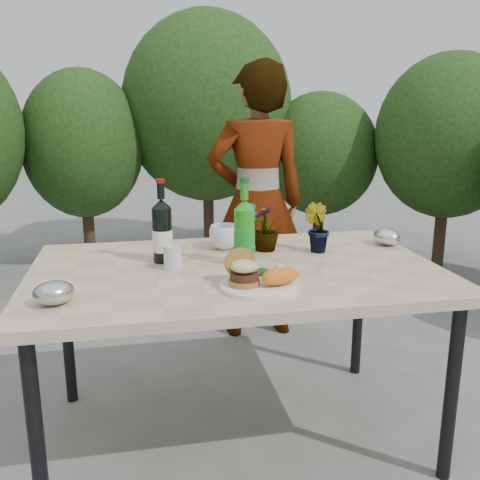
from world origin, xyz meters
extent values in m
plane|color=#60605B|center=(0.00, 0.00, 0.00)|extent=(80.00, 80.00, 0.00)
cube|color=#CDB488|center=(0.00, 0.00, 0.73)|extent=(1.60, 1.00, 0.04)
cylinder|color=black|center=(-0.72, -0.42, 0.35)|extent=(0.05, 0.05, 0.71)
cylinder|color=black|center=(0.72, -0.42, 0.35)|extent=(0.05, 0.05, 0.71)
cylinder|color=black|center=(-0.72, 0.42, 0.35)|extent=(0.05, 0.05, 0.71)
cylinder|color=black|center=(0.72, 0.42, 0.35)|extent=(0.05, 0.05, 0.71)
cylinder|color=#382316|center=(-0.80, 2.80, 0.21)|extent=(0.10, 0.10, 0.42)
ellipsoid|color=#2C541C|center=(-0.80, 2.80, 1.05)|extent=(1.02, 1.02, 1.26)
cylinder|color=#382316|center=(0.30, 3.00, 0.25)|extent=(0.10, 0.10, 0.50)
ellipsoid|color=#2C541C|center=(0.30, 3.00, 1.35)|extent=(1.54, 1.54, 1.71)
cylinder|color=#382316|center=(1.30, 2.70, 0.19)|extent=(0.10, 0.10, 0.38)
ellipsoid|color=#2C541C|center=(1.30, 2.70, 0.94)|extent=(1.04, 1.04, 1.12)
cylinder|color=#382316|center=(2.20, 2.10, 0.22)|extent=(0.10, 0.10, 0.44)
ellipsoid|color=#2C541C|center=(2.20, 2.10, 1.12)|extent=(1.21, 1.21, 1.36)
cylinder|color=white|center=(0.03, -0.26, 0.76)|extent=(0.28, 0.28, 0.01)
cylinder|color=#B7722D|center=(-0.02, -0.26, 0.78)|extent=(0.11, 0.11, 0.02)
cylinder|color=#472314|center=(-0.02, -0.26, 0.80)|extent=(0.10, 0.10, 0.02)
ellipsoid|color=beige|center=(-0.02, -0.26, 0.83)|extent=(0.10, 0.10, 0.04)
cylinder|color=#B7722D|center=(-0.02, -0.19, 0.82)|extent=(0.11, 0.06, 0.11)
ellipsoid|color=orange|center=(0.10, -0.28, 0.80)|extent=(0.17, 0.12, 0.06)
ellipsoid|color=olive|center=(0.03, -0.17, 0.78)|extent=(0.04, 0.04, 0.02)
ellipsoid|color=#193814|center=(0.06, -0.17, 0.78)|extent=(0.06, 0.04, 0.03)
cylinder|color=black|center=(-0.28, 0.13, 0.86)|extent=(0.08, 0.08, 0.22)
cylinder|color=white|center=(-0.28, 0.13, 0.84)|extent=(0.08, 0.08, 0.09)
cone|color=black|center=(-0.28, 0.13, 0.99)|extent=(0.08, 0.08, 0.04)
cylinder|color=black|center=(-0.28, 0.13, 1.04)|extent=(0.03, 0.03, 0.06)
cylinder|color=maroon|center=(-0.28, 0.13, 1.08)|extent=(0.03, 0.03, 0.02)
cylinder|color=#22921A|center=(0.04, 0.03, 0.86)|extent=(0.08, 0.08, 0.23)
cylinder|color=#198C26|center=(0.04, 0.03, 0.84)|extent=(0.08, 0.08, 0.09)
cone|color=#22921A|center=(0.04, 0.03, 1.00)|extent=(0.08, 0.08, 0.04)
cylinder|color=#22921A|center=(0.04, 0.03, 1.05)|extent=(0.03, 0.03, 0.07)
cylinder|color=#0C5919|center=(0.04, 0.03, 1.09)|extent=(0.04, 0.04, 0.02)
cylinder|color=silver|center=(-0.25, 0.02, 0.80)|extent=(0.07, 0.07, 0.09)
imported|color=#276121|center=(0.10, 0.25, 0.87)|extent=(0.15, 0.14, 0.23)
imported|color=#24531C|center=(0.39, 0.16, 0.86)|extent=(0.14, 0.15, 0.21)
imported|color=#1E511B|center=(0.17, 0.22, 0.85)|extent=(0.16, 0.16, 0.20)
imported|color=white|center=(0.00, 0.28, 0.80)|extent=(0.16, 0.16, 0.11)
ellipsoid|color=#ADB0B4|center=(-0.65, -0.29, 0.79)|extent=(0.16, 0.15, 0.08)
ellipsoid|color=silver|center=(0.74, 0.21, 0.79)|extent=(0.14, 0.16, 0.08)
imported|color=#A06D50|center=(0.32, 1.04, 0.81)|extent=(0.60, 0.40, 1.62)
camera|label=1|loc=(-0.38, -1.99, 1.37)|focal=40.00mm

